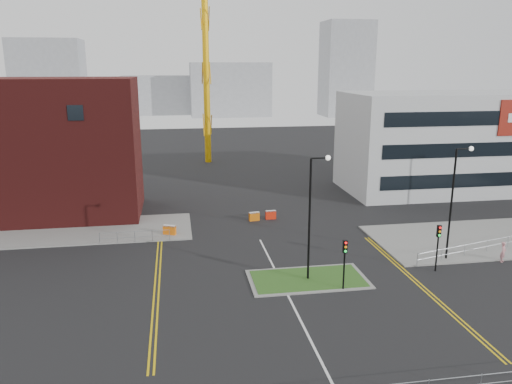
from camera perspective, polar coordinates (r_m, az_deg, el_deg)
ground at (r=29.80m, az=6.22°, el=-16.45°), size 200.00×200.00×0.00m
pavement_left at (r=50.67m, az=-23.54°, el=-4.32°), size 28.00×8.00×0.12m
pavement_right at (r=50.70m, az=26.51°, el=-4.63°), size 24.00×10.00×0.12m
island_kerb at (r=37.12m, az=5.94°, el=-9.88°), size 8.60×4.60×0.08m
grass_island at (r=37.11m, az=5.94°, el=-9.86°), size 8.00×4.00×0.12m
brick_building at (r=55.58m, az=-25.75°, el=4.24°), size 24.20×10.07×14.24m
office_block at (r=66.24m, az=20.99°, el=5.37°), size 25.00×12.20×12.00m
streetlamp_island at (r=35.32m, az=6.51°, el=-1.87°), size 1.46×0.36×9.18m
streetlamp_right_near at (r=41.85m, az=21.77°, el=-0.26°), size 1.46×0.36×9.18m
traffic_light_island at (r=34.93m, az=10.11°, el=-7.13°), size 0.28×0.33×3.65m
traffic_light_right at (r=39.86m, az=20.12°, el=-5.08°), size 0.28×0.33×3.65m
railing_left at (r=45.17m, az=-13.69°, el=-4.79°), size 6.05×0.05×1.10m
railing_right at (r=47.72m, az=26.86°, el=-4.89°), size 19.05×5.05×1.10m
centre_line at (r=31.47m, az=5.23°, el=-14.62°), size 0.15×30.00×0.01m
yellow_left_a at (r=37.85m, az=-11.43°, el=-9.66°), size 0.12×24.00×0.01m
yellow_left_b at (r=37.84m, az=-10.97°, el=-9.65°), size 0.12×24.00×0.01m
yellow_right_a at (r=38.02m, az=17.90°, el=-9.99°), size 0.12×20.00×0.01m
yellow_right_b at (r=38.15m, az=18.31°, el=-9.93°), size 0.12×20.00×0.01m
skyline_a at (r=148.37m, az=-22.53°, el=11.61°), size 18.00×12.00×22.00m
skyline_b at (r=155.74m, az=-2.99°, el=11.62°), size 24.00×12.00×16.00m
skyline_c at (r=158.46m, az=10.25°, el=13.64°), size 14.00×12.00×28.00m
skyline_d at (r=164.88m, az=-9.71°, el=10.90°), size 30.00×12.00×12.00m
pedestrian at (r=44.37m, az=26.41°, el=-6.15°), size 0.72×0.70×1.66m
barrier_left at (r=46.49m, az=-9.85°, el=-4.30°), size 1.23×0.84×0.99m
barrier_mid at (r=50.71m, az=1.69°, el=-2.58°), size 1.07×0.39×0.89m
barrier_right at (r=50.16m, az=-0.21°, el=-2.76°), size 1.10×0.53×0.88m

